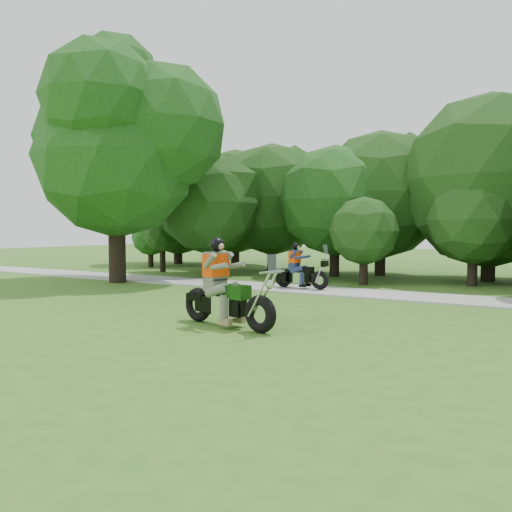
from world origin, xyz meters
The scene contains 6 objects.
ground centered at (0.00, 0.00, 0.00)m, with size 100.00×100.00×0.00m, color #32641C.
walkway centered at (0.00, 8.00, 0.03)m, with size 60.00×2.20×0.06m, color #9B9B96.
tree_line centered at (0.36, 14.92, 3.70)m, with size 38.89×11.99×7.80m.
big_tree_west centered at (-10.54, 6.85, 5.76)m, with size 8.64×6.56×9.96m.
chopper_motorcycle centered at (-1.56, 1.08, 0.73)m, with size 2.74×1.01×1.97m.
touring_motorcycle centered at (-3.09, 7.99, 0.65)m, with size 2.13×0.67×1.63m.
Camera 1 is at (4.68, -7.96, 2.14)m, focal length 35.00 mm.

